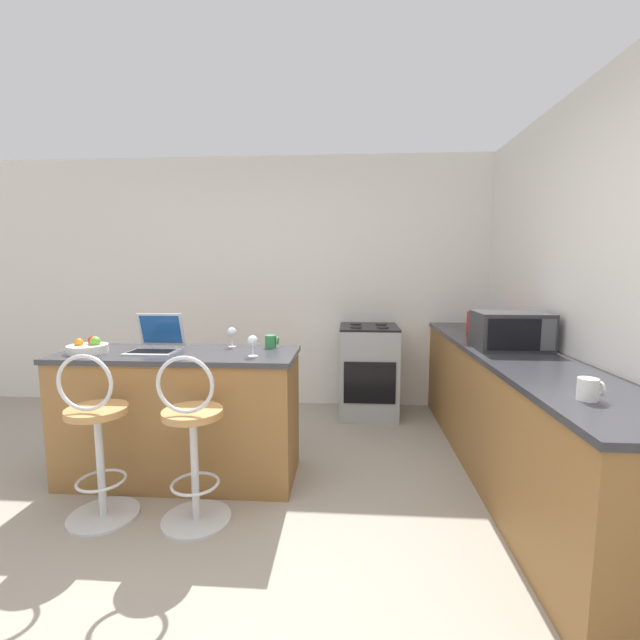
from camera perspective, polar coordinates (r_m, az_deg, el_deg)
The scene contains 15 objects.
ground_plane at distance 2.51m, azimuth -13.24°, elevation -29.09°, with size 20.00×20.00×0.00m, color gray.
wall_back at distance 4.56m, azimuth -4.12°, elevation 4.92°, with size 12.00×0.06×2.60m.
breakfast_bar at distance 3.19m, azimuth -18.05°, elevation -11.95°, with size 1.61×0.61×0.90m.
counter_right at distance 3.33m, azimuth 24.23°, elevation -11.45°, with size 0.61×3.09×0.90m.
bar_stool_near at distance 2.86m, azimuth -27.58°, elevation -14.26°, with size 0.40×0.40×1.00m.
bar_stool_far at distance 2.63m, azimuth -16.62°, elevation -15.69°, with size 0.40×0.40×1.00m.
laptop at distance 3.17m, azimuth -20.95°, elevation -2.70°, with size 0.32×0.31×0.25m.
microwave at distance 3.29m, azimuth 24.10°, elevation -1.31°, with size 0.49×0.37×0.26m.
toaster at distance 3.92m, azimuth 21.10°, elevation -0.44°, with size 0.25×0.29×0.19m.
stove_range at distance 4.30m, azimuth 6.46°, elevation -6.72°, with size 0.56×0.59×0.90m.
mug_white at distance 2.21m, azimuth 32.19°, elevation -7.81°, with size 0.10×0.08×0.10m.
wine_glass_short at distance 2.79m, azimuth -8.97°, elevation -2.87°, with size 0.07×0.07×0.14m.
mug_green at distance 3.10m, azimuth -6.55°, elevation -2.83°, with size 0.10×0.08×0.09m.
wine_glass_tall at distance 3.15m, azimuth -11.66°, elevation -1.69°, with size 0.07×0.07×0.14m.
fruit_bowl at distance 3.28m, azimuth -28.51°, elevation -3.24°, with size 0.26×0.26×0.11m.
Camera 1 is at (0.63, -1.93, 1.47)m, focal length 24.00 mm.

